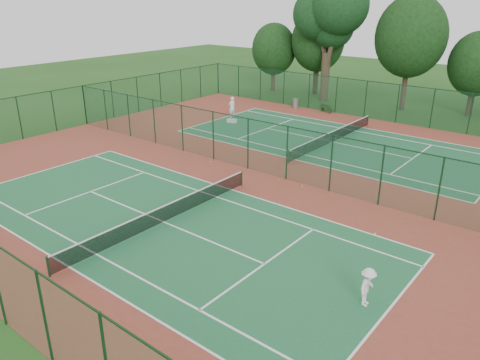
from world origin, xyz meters
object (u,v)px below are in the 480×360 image
object	(u,v)px
kit_bag	(232,121)
big_tree	(331,14)
trash_bin	(295,103)
player_far	(232,107)
player_near	(368,287)
bench	(326,108)

from	to	relation	value
kit_bag	big_tree	size ratio (longest dim) A/B	0.07
trash_bin	player_far	bearing A→B (deg)	-110.84
trash_bin	big_tree	size ratio (longest dim) A/B	0.08
player_near	kit_bag	size ratio (longest dim) A/B	1.76
trash_bin	bench	size ratio (longest dim) A/B	0.72
player_far	big_tree	size ratio (longest dim) A/B	0.15
bench	kit_bag	distance (m)	10.09
player_far	trash_bin	xyz separation A→B (m)	(2.66, 6.99, -0.49)
player_far	big_tree	xyz separation A→B (m)	(3.13, 12.32, 8.04)
player_near	bench	distance (m)	31.16
player_far	kit_bag	distance (m)	2.18
trash_bin	kit_bag	xyz separation A→B (m)	(-1.37, -8.55, -0.33)
bench	player_near	bearing A→B (deg)	-43.13
player_near	bench	xyz separation A→B (m)	(-16.46, 26.46, -0.37)
trash_bin	big_tree	world-z (taller)	big_tree
player_near	player_far	size ratio (longest dim) A/B	0.81
bench	kit_bag	xyz separation A→B (m)	(-4.71, -8.92, -0.25)
player_far	trash_bin	distance (m)	7.50
player_far	bench	bearing A→B (deg)	152.54
trash_bin	kit_bag	distance (m)	8.67
kit_bag	big_tree	bearing A→B (deg)	60.33
player_near	trash_bin	world-z (taller)	player_near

